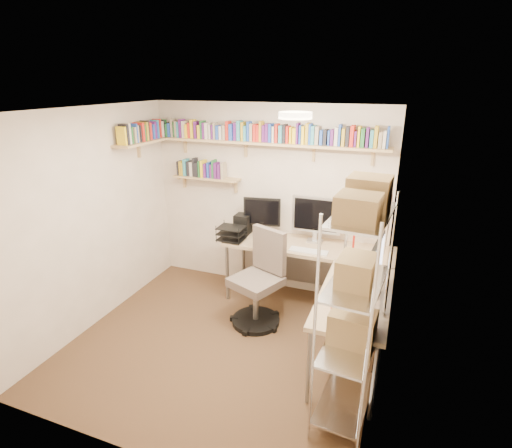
# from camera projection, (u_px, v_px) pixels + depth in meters

# --- Properties ---
(ground) EXTENTS (3.20, 3.20, 0.00)m
(ground) POSITION_uv_depth(u_px,v_px,m) (222.00, 343.00, 4.44)
(ground) COLOR #3F2A1B
(ground) RESTS_ON ground
(room_shell) EXTENTS (3.24, 3.04, 2.52)m
(room_shell) POSITION_uv_depth(u_px,v_px,m) (218.00, 211.00, 3.91)
(room_shell) COLOR beige
(room_shell) RESTS_ON ground
(wall_shelves) EXTENTS (3.12, 1.09, 0.80)m
(wall_shelves) POSITION_uv_depth(u_px,v_px,m) (232.00, 141.00, 5.03)
(wall_shelves) COLOR tan
(wall_shelves) RESTS_ON ground
(corner_desk) EXTENTS (2.17, 2.07, 1.41)m
(corner_desk) POSITION_uv_depth(u_px,v_px,m) (307.00, 255.00, 4.73)
(corner_desk) COLOR tan
(corner_desk) RESTS_ON ground
(office_chair) EXTENTS (0.66, 0.67, 1.15)m
(office_chair) POSITION_uv_depth(u_px,v_px,m) (260.00, 285.00, 4.70)
(office_chair) COLOR black
(office_chair) RESTS_ON ground
(wire_rack) EXTENTS (0.48, 0.87, 2.08)m
(wire_rack) POSITION_uv_depth(u_px,v_px,m) (357.00, 275.00, 3.08)
(wire_rack) COLOR silver
(wire_rack) RESTS_ON ground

